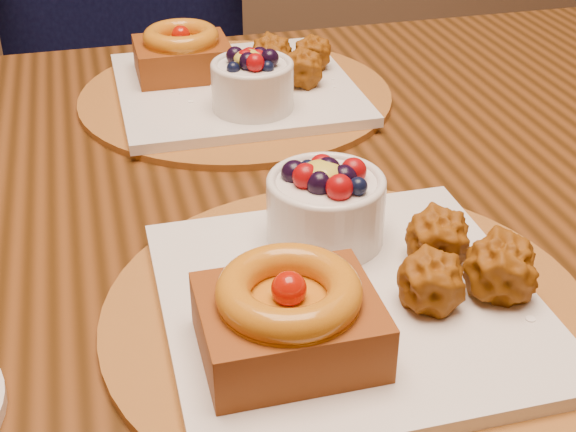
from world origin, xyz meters
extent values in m
cube|color=#331C09|center=(0.03, -0.11, 0.73)|extent=(1.60, 0.90, 0.04)
cylinder|color=brown|center=(0.03, -0.33, 0.76)|extent=(0.38, 0.38, 0.01)
cube|color=silver|center=(0.03, -0.33, 0.77)|extent=(0.28, 0.28, 0.01)
cube|color=#552707|center=(-0.03, -0.38, 0.80)|extent=(0.12, 0.10, 0.04)
torus|color=#9F4409|center=(-0.03, -0.38, 0.83)|extent=(0.10, 0.10, 0.02)
sphere|color=#9B0E02|center=(-0.03, -0.38, 0.83)|extent=(0.02, 0.02, 0.02)
sphere|color=#8F4E0A|center=(0.11, -0.31, 0.80)|extent=(0.05, 0.05, 0.05)
sphere|color=#8F4E0A|center=(0.08, -0.36, 0.80)|extent=(0.05, 0.05, 0.05)
sphere|color=#8F4E0A|center=(0.14, -0.36, 0.80)|extent=(0.05, 0.05, 0.05)
cylinder|color=silver|center=(0.04, -0.25, 0.80)|extent=(0.10, 0.10, 0.05)
torus|color=silver|center=(0.04, -0.25, 0.83)|extent=(0.10, 0.10, 0.01)
ellipsoid|color=gold|center=(0.03, -0.25, 0.84)|extent=(0.03, 0.03, 0.02)
cylinder|color=brown|center=(0.03, 0.11, 0.76)|extent=(0.38, 0.38, 0.01)
cube|color=silver|center=(0.03, 0.11, 0.77)|extent=(0.28, 0.28, 0.01)
cube|color=#552707|center=(-0.03, 0.15, 0.80)|extent=(0.11, 0.09, 0.04)
torus|color=#9F4409|center=(-0.03, 0.15, 0.82)|extent=(0.09, 0.09, 0.02)
sphere|color=#9B0E02|center=(-0.03, 0.15, 0.83)|extent=(0.02, 0.02, 0.02)
sphere|color=#8F4E0A|center=(0.11, 0.08, 0.80)|extent=(0.05, 0.05, 0.05)
sphere|color=#8F4E0A|center=(0.08, 0.13, 0.80)|extent=(0.05, 0.05, 0.05)
sphere|color=#8F4E0A|center=(0.13, 0.13, 0.80)|extent=(0.05, 0.05, 0.05)
cylinder|color=silver|center=(0.04, 0.03, 0.80)|extent=(0.09, 0.09, 0.05)
torus|color=silver|center=(0.04, 0.03, 0.83)|extent=(0.09, 0.09, 0.01)
ellipsoid|color=gold|center=(0.03, 0.03, 0.83)|extent=(0.03, 0.03, 0.02)
cube|color=black|center=(0.00, 0.81, 0.48)|extent=(0.58, 0.58, 0.04)
cylinder|color=black|center=(-0.15, 0.56, 0.23)|extent=(0.04, 0.04, 0.46)
cylinder|color=black|center=(0.25, 0.67, 0.23)|extent=(0.04, 0.04, 0.46)
cylinder|color=black|center=(-0.25, 0.96, 0.23)|extent=(0.04, 0.04, 0.46)
cylinder|color=black|center=(0.14, 1.06, 0.23)|extent=(0.04, 0.04, 0.46)
camera|label=1|loc=(-0.14, -0.79, 1.15)|focal=50.00mm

